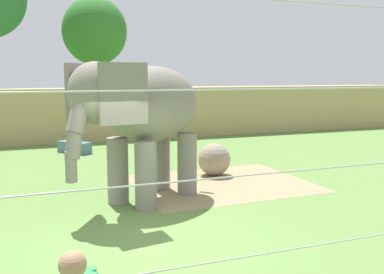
% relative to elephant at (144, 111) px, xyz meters
% --- Properties ---
extents(ground_plane, '(120.00, 120.00, 0.00)m').
position_rel_elephant_xyz_m(ground_plane, '(-0.53, -2.61, -2.18)').
color(ground_plane, '#5B7F3D').
extents(dirt_patch, '(4.86, 4.05, 0.01)m').
position_rel_elephant_xyz_m(dirt_patch, '(2.47, 0.95, -2.18)').
color(dirt_patch, '#937F5B').
rests_on(dirt_patch, ground).
extents(embankment_wall, '(36.00, 1.80, 2.41)m').
position_rel_elephant_xyz_m(embankment_wall, '(-0.53, 10.84, -0.98)').
color(embankment_wall, tan).
rests_on(embankment_wall, ground).
extents(elephant, '(3.96, 3.32, 3.30)m').
position_rel_elephant_xyz_m(elephant, '(0.00, 0.00, 0.00)').
color(elephant, gray).
rests_on(elephant, ground).
extents(enrichment_ball, '(0.98, 0.98, 0.98)m').
position_rel_elephant_xyz_m(enrichment_ball, '(2.68, 1.95, -1.69)').
color(enrichment_ball, gray).
rests_on(enrichment_ball, ground).
extents(cable_fence, '(10.68, 0.24, 4.07)m').
position_rel_elephant_xyz_m(cable_fence, '(-0.53, -5.30, -0.14)').
color(cable_fence, brown).
rests_on(cable_fence, ground).
extents(feed_trough, '(1.24, 1.42, 0.44)m').
position_rel_elephant_xyz_m(feed_trough, '(-0.84, 7.48, -1.96)').
color(feed_trough, slate).
rests_on(feed_trough, ground).
extents(tree_left_of_centre, '(3.88, 3.88, 7.69)m').
position_rel_elephant_xyz_m(tree_left_of_centre, '(1.65, 17.61, 3.43)').
color(tree_left_of_centre, brown).
rests_on(tree_left_of_centre, ground).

